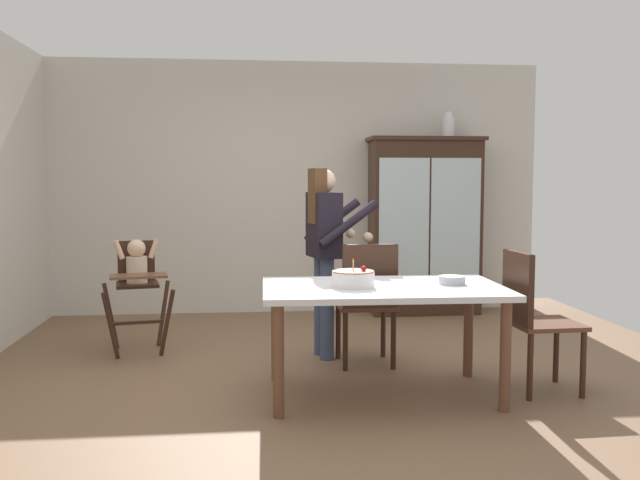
{
  "coord_description": "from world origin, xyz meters",
  "views": [
    {
      "loc": [
        -0.54,
        -4.89,
        1.44
      ],
      "look_at": [
        0.05,
        0.7,
        0.95
      ],
      "focal_mm": 38.9,
      "sensor_mm": 36.0,
      "label": 1
    }
  ],
  "objects": [
    {
      "name": "ground_plane",
      "position": [
        0.0,
        0.0,
        0.0
      ],
      "size": [
        6.24,
        6.24,
        0.0
      ],
      "primitive_type": "plane",
      "color": "brown"
    },
    {
      "name": "wall_back",
      "position": [
        0.0,
        2.63,
        1.35
      ],
      "size": [
        5.32,
        0.06,
        2.7
      ],
      "primitive_type": "cube",
      "color": "beige",
      "rests_on": "ground_plane"
    },
    {
      "name": "china_cabinet",
      "position": [
        1.36,
        2.37,
        0.95
      ],
      "size": [
        1.22,
        0.48,
        1.89
      ],
      "color": "#382116",
      "rests_on": "ground_plane"
    },
    {
      "name": "ceramic_vase",
      "position": [
        1.61,
        2.37,
        2.01
      ],
      "size": [
        0.13,
        0.13,
        0.27
      ],
      "color": "white",
      "rests_on": "china_cabinet"
    },
    {
      "name": "high_chair_with_toddler",
      "position": [
        -1.45,
        0.94,
        0.65
      ],
      "size": [
        0.67,
        0.76,
        0.95
      ],
      "rotation": [
        0.0,
        0.0,
        0.19
      ],
      "color": "#382116",
      "rests_on": "ground_plane"
    },
    {
      "name": "adult_person",
      "position": [
        0.08,
        0.62,
        0.97
      ],
      "size": [
        0.58,
        0.56,
        1.53
      ],
      "rotation": [
        0.0,
        0.0,
        1.77
      ],
      "color": "#3D4C6B",
      "rests_on": "ground_plane"
    },
    {
      "name": "dining_table",
      "position": [
        0.35,
        -0.42,
        0.65
      ],
      "size": [
        1.61,
        1.0,
        0.74
      ],
      "color": "silver",
      "rests_on": "ground_plane"
    },
    {
      "name": "birthday_cake",
      "position": [
        0.15,
        -0.45,
        0.79
      ],
      "size": [
        0.28,
        0.28,
        0.19
      ],
      "color": "white",
      "rests_on": "dining_table"
    },
    {
      "name": "serving_bowl",
      "position": [
        0.83,
        -0.39,
        0.77
      ],
      "size": [
        0.18,
        0.18,
        0.05
      ],
      "primitive_type": "cylinder",
      "color": "#B2BCC6",
      "rests_on": "dining_table"
    },
    {
      "name": "dining_chair_far_side",
      "position": [
        0.37,
        0.28,
        0.56
      ],
      "size": [
        0.45,
        0.45,
        0.96
      ],
      "rotation": [
        0.0,
        0.0,
        3.15
      ],
      "color": "#382116",
      "rests_on": "ground_plane"
    },
    {
      "name": "dining_chair_right_end",
      "position": [
        1.36,
        -0.45,
        0.56
      ],
      "size": [
        0.46,
        0.46,
        0.96
      ],
      "rotation": [
        0.0,
        0.0,
        1.61
      ],
      "color": "#382116",
      "rests_on": "ground_plane"
    }
  ]
}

